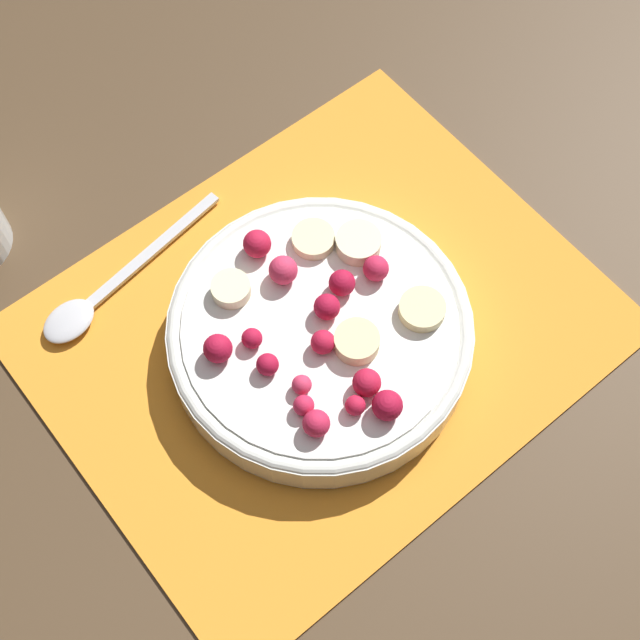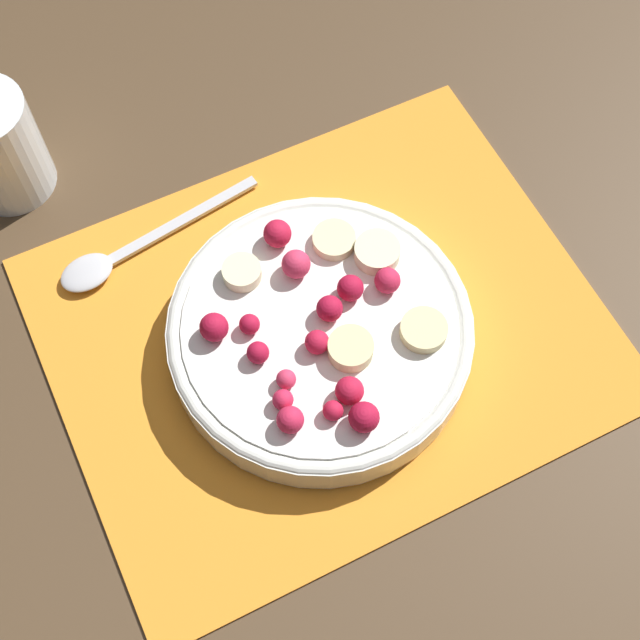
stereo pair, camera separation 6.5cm
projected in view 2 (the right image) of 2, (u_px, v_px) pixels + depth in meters
ground_plane at (324, 329)px, 0.70m from camera, size 3.00×3.00×0.00m
placemat at (324, 328)px, 0.70m from camera, size 0.42×0.34×0.01m
fruit_bowl at (320, 332)px, 0.67m from camera, size 0.23×0.23×0.06m
spoon at (118, 256)px, 0.72m from camera, size 0.18×0.05×0.01m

